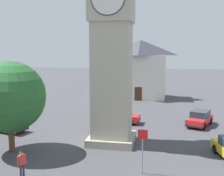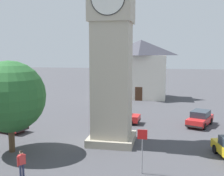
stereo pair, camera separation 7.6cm
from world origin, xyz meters
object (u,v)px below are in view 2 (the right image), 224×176
Objects in this scene: pedestrian at (21,161)px; tree at (10,97)px; building_corner_back at (141,69)px; car_black_far at (5,123)px; road_sign at (142,144)px; car_red_corner at (120,116)px; car_blue_kerb at (200,118)px; clock_tower at (112,11)px.

tree is (2.90, -3.85, 3.20)m from pedestrian.
pedestrian is at bearing 81.48° from building_corner_back.
road_sign is at bearing 153.13° from car_black_far.
road_sign is (-2.52, 28.23, -2.84)m from building_corner_back.
car_red_corner is at bearing -74.44° from road_sign.
tree is at bearing 34.90° from car_blue_kerb.
tree is at bearing -53.03° from pedestrian.
road_sign is (-13.40, 6.79, 1.14)m from car_black_far.
tree reaches higher than car_black_far.
building_corner_back reaches higher than road_sign.
pedestrian is at bearing 14.82° from road_sign.
car_black_far is (10.47, -1.26, -9.84)m from clock_tower.
clock_tower is 12.78m from pedestrian.
car_black_far is 15.06m from road_sign.
tree is at bearing -11.35° from road_sign.
clock_tower is at bearing -62.10° from road_sign.
road_sign is (4.90, 12.32, 1.14)m from car_blue_kerb.
tree reaches higher than road_sign.
car_red_corner is 12.38m from tree.
clock_tower is at bearing -153.20° from tree.
car_black_far is at bearing -53.59° from pedestrian.
clock_tower is 14.29m from car_blue_kerb.
car_black_far is 2.61× the size of pedestrian.
building_corner_back reaches higher than car_black_far.
pedestrian reaches higher than car_black_far.
pedestrian reaches higher than car_red_corner.
car_red_corner is 16.86m from building_corner_back.
pedestrian is 0.60× the size of road_sign.
car_red_corner is 12.37m from road_sign.
car_blue_kerb is 0.48× the size of building_corner_back.
pedestrian is (3.72, 13.73, 0.25)m from car_red_corner.
building_corner_back is (-0.79, -16.36, 3.98)m from car_red_corner.
tree is (14.81, 10.33, 3.44)m from car_blue_kerb.
car_black_far is 6.85m from tree.
pedestrian is at bearing 126.41° from car_black_far.
road_sign is (-7.02, -1.86, 0.89)m from pedestrian.
pedestrian is at bearing 74.84° from car_red_corner.
car_red_corner is at bearing 87.24° from building_corner_back.
car_blue_kerb is 18.39m from tree.
road_sign is at bearing 95.09° from building_corner_back.
pedestrian is 0.25× the size of tree.
pedestrian is 7.32m from road_sign.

